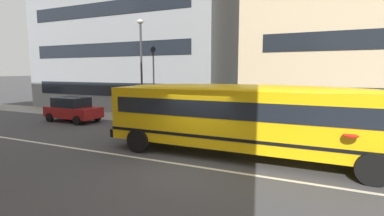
{
  "coord_description": "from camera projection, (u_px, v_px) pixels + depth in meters",
  "views": [
    {
      "loc": [
        3.99,
        -8.79,
        3.38
      ],
      "look_at": [
        -0.36,
        0.95,
        1.97
      ],
      "focal_mm": 25.99,
      "sensor_mm": 36.0,
      "label": 1
    }
  ],
  "objects": [
    {
      "name": "street_lamp",
      "position": [
        141.0,
        57.0,
        18.64
      ],
      "size": [
        0.44,
        0.44,
        6.8
      ],
      "color": "#38383D",
      "rests_on": "ground_plane"
    },
    {
      "name": "apartment_block_far_left",
      "position": [
        139.0,
        3.0,
        26.4
      ],
      "size": [
        18.33,
        9.94,
        19.7
      ],
      "color": "gray",
      "rests_on": "ground_plane"
    },
    {
      "name": "school_bus",
      "position": [
        251.0,
        115.0,
        10.8
      ],
      "size": [
        12.88,
        3.06,
        2.88
      ],
      "rotation": [
        0.0,
        0.0,
        -0.0
      ],
      "color": "yellow",
      "rests_on": "ground_plane"
    },
    {
      "name": "lane_centreline",
      "position": [
        190.0,
        166.0,
        10.01
      ],
      "size": [
        110.0,
        0.16,
        0.01
      ],
      "primitive_type": "cube",
      "color": "silver",
      "rests_on": "ground_plane"
    },
    {
      "name": "ground_plane",
      "position": [
        190.0,
        166.0,
        10.01
      ],
      "size": [
        400.0,
        400.0,
        0.0
      ],
      "primitive_type": "plane",
      "color": "#424244"
    },
    {
      "name": "parked_car_red_beside_sign",
      "position": [
        73.0,
        109.0,
        18.82
      ],
      "size": [
        3.97,
        2.02,
        1.64
      ],
      "rotation": [
        0.0,
        0.0,
        -0.05
      ],
      "color": "maroon",
      "rests_on": "ground_plane"
    },
    {
      "name": "sidewalk_far",
      "position": [
        243.0,
        127.0,
        17.06
      ],
      "size": [
        120.0,
        3.0,
        0.01
      ],
      "primitive_type": "cube",
      "color": "gray",
      "rests_on": "ground_plane"
    }
  ]
}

